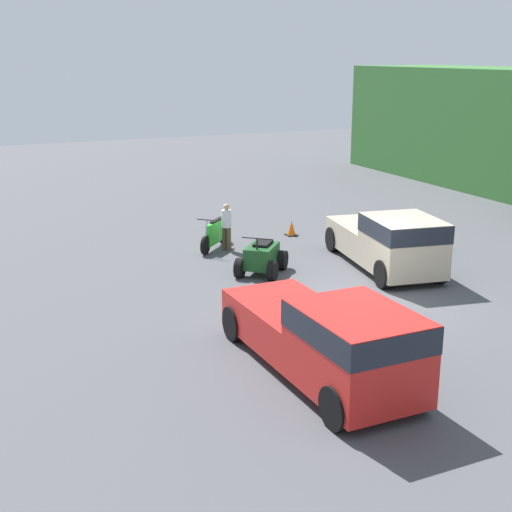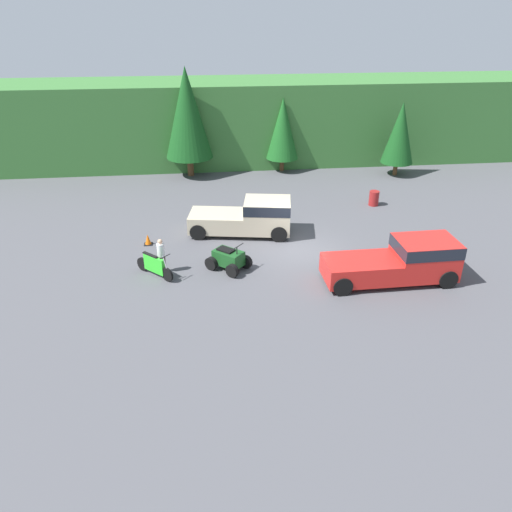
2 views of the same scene
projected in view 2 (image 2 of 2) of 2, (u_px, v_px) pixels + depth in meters
ground_plane at (299, 250)px, 24.54m from camera, size 80.00×80.00×0.00m
hillside_backdrop at (261, 121)px, 37.35m from camera, size 44.00×6.00×5.85m
tree_left at (187, 113)px, 33.14m from camera, size 3.20×3.20×7.27m
tree_mid_left at (283, 129)px, 34.68m from camera, size 2.25×2.25×5.12m
tree_mid_right at (400, 133)px, 33.83m from camera, size 2.20×2.20×5.00m
pickup_truck_red at (403, 260)px, 21.50m from camera, size 5.73×2.15×1.87m
pickup_truck_second at (250, 216)px, 25.87m from camera, size 5.48×2.85×1.87m
dirt_bike at (154, 266)px, 22.06m from camera, size 1.69×1.63×1.21m
quad_atv at (228, 259)px, 22.64m from camera, size 2.18×2.13×1.26m
rider_person at (161, 254)px, 22.20m from camera, size 0.46×0.46×1.62m
traffic_cone at (148, 240)px, 25.02m from camera, size 0.42×0.42×0.55m
steel_barrel at (374, 198)px, 29.75m from camera, size 0.58×0.58×0.88m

